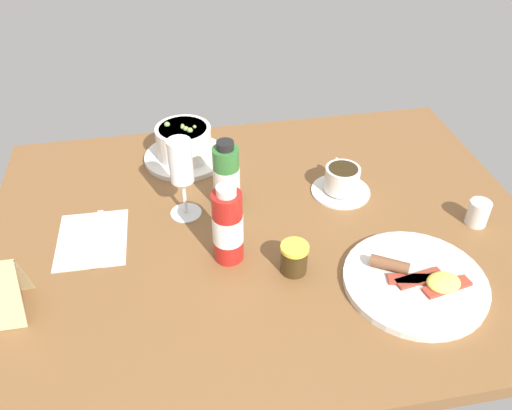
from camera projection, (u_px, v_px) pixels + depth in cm
name	position (u px, v px, depth cm)	size (l,w,h in cm)	color
ground_plane	(264.00, 234.00, 107.40)	(110.00, 84.00, 3.00)	brown
porridge_bowl	(184.00, 144.00, 123.70)	(19.37, 19.37, 9.30)	silver
cutlery_setting	(92.00, 240.00, 103.33)	(13.74, 17.07, 0.90)	silver
coffee_cup	(342.00, 181.00, 114.31)	(12.86, 13.00, 6.28)	silver
creamer_jug	(478.00, 212.00, 106.07)	(5.05, 4.36, 5.83)	silver
wine_glass	(181.00, 166.00, 102.92)	(6.49, 6.49, 17.62)	white
jam_jar	(294.00, 258.00, 95.41)	(5.14, 5.14, 5.98)	#3C2A12
sauce_bottle_green	(226.00, 177.00, 108.20)	(5.53, 5.53, 15.50)	#337233
sauce_bottle_red	(228.00, 226.00, 95.40)	(5.67, 5.67, 16.32)	#B21E19
breakfast_plate	(416.00, 281.00, 93.85)	(25.54, 25.54, 3.70)	silver
menu_card	(7.00, 286.00, 86.69)	(5.00, 9.15, 11.18)	tan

